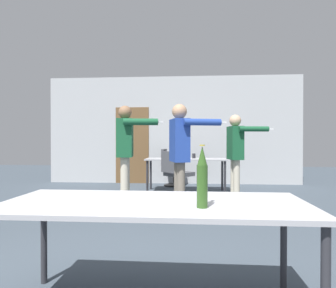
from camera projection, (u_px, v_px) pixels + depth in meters
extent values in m
cube|color=#B2B5B7|center=(173.00, 130.00, 8.05)|extent=(6.76, 0.10, 2.87)
cube|color=brown|center=(132.00, 145.00, 8.09)|extent=(0.90, 0.02, 2.05)
cube|color=#A8A8AD|center=(154.00, 204.00, 1.98)|extent=(2.00, 0.83, 0.03)
cylinder|color=#2D2D33|center=(44.00, 239.00, 2.41)|extent=(0.05, 0.05, 0.72)
cylinder|color=#2D2D33|center=(284.00, 245.00, 2.27)|extent=(0.05, 0.05, 0.72)
cube|color=#A8A8AD|center=(186.00, 159.00, 6.71)|extent=(1.79, 0.68, 0.03)
cylinder|color=#2D2D33|center=(147.00, 177.00, 6.50)|extent=(0.05, 0.05, 0.72)
cylinder|color=#2D2D33|center=(225.00, 178.00, 6.38)|extent=(0.05, 0.05, 0.72)
cylinder|color=#2D2D33|center=(151.00, 174.00, 7.06)|extent=(0.05, 0.05, 0.72)
cylinder|color=#2D2D33|center=(222.00, 175.00, 6.93)|extent=(0.05, 0.05, 0.72)
cylinder|color=beige|center=(126.00, 180.00, 5.46)|extent=(0.15, 0.15, 0.86)
cylinder|color=beige|center=(125.00, 182.00, 5.26)|extent=(0.15, 0.15, 0.86)
cube|color=#195633|center=(125.00, 138.00, 5.35)|extent=(0.32, 0.51, 0.68)
sphere|color=#936B4C|center=(125.00, 112.00, 5.34)|extent=(0.24, 0.24, 0.24)
cylinder|color=#195633|center=(127.00, 139.00, 5.64)|extent=(0.11, 0.11, 0.59)
cylinder|color=#195633|center=(141.00, 122.00, 5.07)|extent=(0.60, 0.19, 0.11)
cube|color=white|center=(160.00, 122.00, 5.08)|extent=(0.12, 0.05, 0.03)
cylinder|color=slate|center=(178.00, 188.00, 4.66)|extent=(0.13, 0.13, 0.83)
cylinder|color=slate|center=(181.00, 189.00, 4.50)|extent=(0.13, 0.13, 0.83)
cube|color=#23429E|center=(179.00, 140.00, 4.57)|extent=(0.34, 0.46, 0.65)
sphere|color=tan|center=(179.00, 112.00, 4.57)|extent=(0.23, 0.23, 0.23)
cylinder|color=#23429E|center=(176.00, 141.00, 4.82)|extent=(0.10, 0.10, 0.56)
cylinder|color=#23429E|center=(202.00, 122.00, 4.38)|extent=(0.57, 0.26, 0.10)
cube|color=white|center=(222.00, 122.00, 4.44)|extent=(0.13, 0.07, 0.03)
cylinder|color=beige|center=(234.00, 180.00, 5.74)|extent=(0.12, 0.12, 0.79)
cylinder|color=beige|center=(236.00, 181.00, 5.57)|extent=(0.12, 0.12, 0.79)
cube|color=#195633|center=(235.00, 143.00, 5.64)|extent=(0.28, 0.43, 0.63)
sphere|color=#DBAD89|center=(235.00, 121.00, 5.64)|extent=(0.22, 0.22, 0.22)
cylinder|color=#195633|center=(231.00, 144.00, 5.89)|extent=(0.10, 0.10, 0.54)
cylinder|color=#195633|center=(254.00, 129.00, 5.42)|extent=(0.55, 0.18, 0.10)
cube|color=white|center=(270.00, 129.00, 5.44)|extent=(0.12, 0.05, 0.03)
cylinder|color=black|center=(174.00, 185.00, 7.62)|extent=(0.52, 0.52, 0.03)
cylinder|color=black|center=(174.00, 177.00, 7.61)|extent=(0.06, 0.06, 0.40)
cube|color=#4C4C51|center=(174.00, 167.00, 7.61)|extent=(0.52, 0.52, 0.08)
cube|color=#4C4C51|center=(164.00, 157.00, 7.66)|extent=(0.12, 0.44, 0.42)
cylinder|color=black|center=(179.00, 197.00, 6.06)|extent=(0.52, 0.52, 0.03)
cylinder|color=black|center=(179.00, 186.00, 6.06)|extent=(0.06, 0.06, 0.41)
cube|color=#4C4C51|center=(179.00, 174.00, 6.06)|extent=(0.65, 0.65, 0.08)
cube|color=#4C4C51|center=(169.00, 162.00, 5.89)|extent=(0.34, 0.36, 0.42)
cylinder|color=#2D511E|center=(202.00, 186.00, 1.80)|extent=(0.07, 0.07, 0.26)
cone|color=#2D511E|center=(202.00, 155.00, 1.79)|extent=(0.06, 0.06, 0.12)
cylinder|color=gold|center=(202.00, 145.00, 1.79)|extent=(0.03, 0.03, 0.01)
cylinder|color=#232328|center=(194.00, 156.00, 6.85)|extent=(0.08, 0.08, 0.11)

